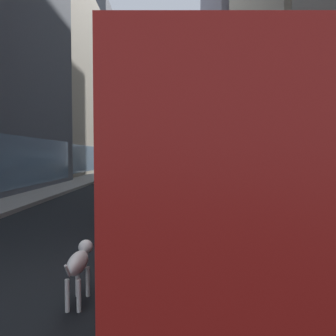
# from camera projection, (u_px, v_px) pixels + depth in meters

# --- Properties ---
(ground_plane) EXTENTS (120.00, 120.00, 0.00)m
(ground_plane) POSITION_uv_depth(u_px,v_px,m) (165.00, 170.00, 39.50)
(ground_plane) COLOR black
(sidewalk_left) EXTENTS (2.40, 110.00, 0.15)m
(sidewalk_left) POSITION_uv_depth(u_px,v_px,m) (121.00, 170.00, 39.51)
(sidewalk_left) COLOR gray
(sidewalk_left) RESTS_ON ground
(sidewalk_right) EXTENTS (2.40, 110.00, 0.15)m
(sidewalk_right) POSITION_uv_depth(u_px,v_px,m) (209.00, 170.00, 39.47)
(sidewalk_right) COLOR gray
(sidewalk_right) RESTS_ON ground
(building_left_mid) EXTENTS (9.57, 14.77, 18.32)m
(building_left_mid) POSITION_uv_depth(u_px,v_px,m) (44.00, 82.00, 30.44)
(building_left_mid) COLOR #B2A893
(building_left_mid) RESTS_ON ground
(building_left_far) EXTENTS (9.07, 20.32, 22.56)m
(building_left_far) POSITION_uv_depth(u_px,v_px,m) (92.00, 97.00, 49.68)
(building_left_far) COLOR #4C515B
(building_left_far) RESTS_ON ground
(building_right_mid) EXTENTS (9.50, 16.09, 23.38)m
(building_right_mid) POSITION_uv_depth(u_px,v_px,m) (306.00, 38.00, 25.57)
(building_right_mid) COLOR #B2A893
(building_right_mid) RESTS_ON ground
(building_right_far) EXTENTS (10.60, 23.20, 32.81)m
(building_right_far) POSITION_uv_depth(u_px,v_px,m) (244.00, 60.00, 46.69)
(building_right_far) COLOR slate
(building_right_far) RESTS_ON ground
(transit_bus) EXTENTS (2.78, 11.53, 3.05)m
(transit_bus) POSITION_uv_depth(u_px,v_px,m) (194.00, 160.00, 8.24)
(transit_bus) COLOR red
(transit_bus) RESTS_ON ground
(car_grey_wagon) EXTENTS (1.90, 3.96, 1.62)m
(car_grey_wagon) POSITION_uv_depth(u_px,v_px,m) (124.00, 170.00, 22.84)
(car_grey_wagon) COLOR slate
(car_grey_wagon) RESTS_ON ground
(car_yellow_taxi) EXTENTS (1.81, 4.26, 1.62)m
(car_yellow_taxi) POSITION_uv_depth(u_px,v_px,m) (189.00, 165.00, 34.79)
(car_yellow_taxi) COLOR yellow
(car_yellow_taxi) RESTS_ON ground
(car_blue_hatchback) EXTENTS (1.76, 4.38, 1.62)m
(car_blue_hatchback) POSITION_uv_depth(u_px,v_px,m) (178.00, 169.00, 24.03)
(car_blue_hatchback) COLOR #4C6BB7
(car_blue_hatchback) RESTS_ON ground
(car_white_van) EXTENTS (1.93, 4.57, 1.62)m
(car_white_van) POSITION_uv_depth(u_px,v_px,m) (151.00, 167.00, 29.07)
(car_white_van) COLOR silver
(car_white_van) RESTS_ON ground
(box_truck) EXTENTS (2.30, 7.50, 3.05)m
(box_truck) POSITION_uv_depth(u_px,v_px,m) (145.00, 157.00, 41.79)
(box_truck) COLOR silver
(box_truck) RESTS_ON ground
(dalmatian_dog) EXTENTS (0.22, 0.96, 0.72)m
(dalmatian_dog) POSITION_uv_depth(u_px,v_px,m) (80.00, 262.00, 4.00)
(dalmatian_dog) COLOR white
(dalmatian_dog) RESTS_ON ground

